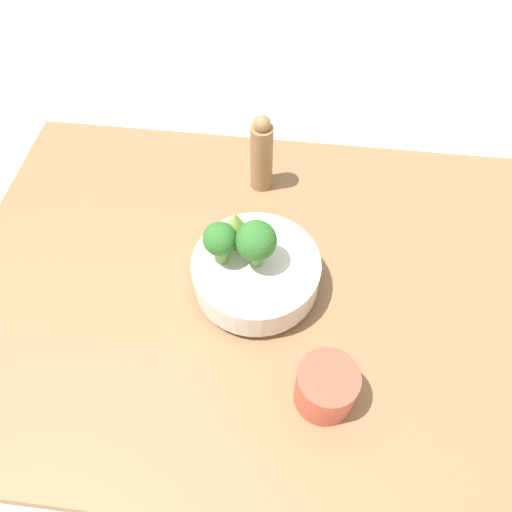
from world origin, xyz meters
The scene contains 8 objects.
ground_plane centered at (0.00, 0.00, 0.00)m, with size 6.00×6.00×0.00m, color beige.
table centered at (0.00, 0.00, 0.02)m, with size 1.08×0.75×0.05m.
bowl centered at (-0.02, 0.00, 0.09)m, with size 0.21×0.21×0.07m.
broccoli_floret_left centered at (-0.08, 0.00, 0.17)m, with size 0.05×0.05×0.08m.
broccoli_floret_center centered at (-0.02, 0.00, 0.17)m, with size 0.06×0.06×0.09m.
romanesco_piece_far centered at (-0.06, 0.03, 0.17)m, with size 0.05×0.05×0.08m.
cup centered at (0.10, -0.18, 0.09)m, with size 0.09×0.09×0.08m.
pepper_mill centered at (-0.04, 0.24, 0.13)m, with size 0.04×0.04×0.17m.
Camera 1 is at (0.03, -0.45, 0.78)m, focal length 35.00 mm.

